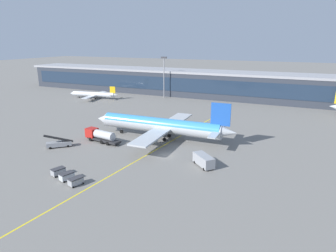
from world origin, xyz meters
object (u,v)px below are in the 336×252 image
Objects in this scene: baggage_cart_2 at (76,181)px; main_airliner at (161,125)px; belt_loader at (59,143)px; baggage_cart_1 at (67,176)px; baggage_cart_0 at (58,171)px; commuter_jet_far at (94,94)px; lavatory_truck at (203,160)px; fuel_tanker at (101,135)px.

main_airliner is at bearing 84.75° from baggage_cart_2.
baggage_cart_1 is (14.81, -13.58, -0.21)m from belt_loader.
baggage_cart_0 and baggage_cart_2 have the same top height.
commuter_jet_far reaches higher than baggage_cart_0.
lavatory_truck is 30.12m from baggage_cart_0.
main_airliner is 16.43m from fuel_tanker.
main_airliner is 6.96× the size of belt_loader.
lavatory_truck is (29.96, -4.12, -0.32)m from fuel_tanker.
baggage_cart_0 is 0.12× the size of commuter_jet_far.
main_airliner is 21.05m from lavatory_truck.
main_airliner is at bearing 73.00° from baggage_cart_0.
main_airliner is 31.05m from baggage_cart_1.
commuter_jet_far is (-53.81, 40.24, -1.79)m from main_airliner.
commuter_jet_far is at bearing 142.77° from lavatory_truck.
fuel_tanker is 10.59m from belt_loader.
lavatory_truck is 28.18m from baggage_cart_1.
main_airliner is at bearing 33.27° from fuel_tanker.
commuter_jet_far reaches higher than baggage_cart_1.
fuel_tanker is (-13.63, -8.94, -2.06)m from main_airliner.
baggage_cart_1 is (-22.26, -17.27, -0.64)m from lavatory_truck.
belt_loader is at bearing 137.48° from baggage_cart_1.
baggage_cart_0 is at bearing -107.00° from main_airliner.
fuel_tanker is at bearing 115.69° from baggage_cart_2.
lavatory_truck is at bearing 37.81° from baggage_cart_1.
commuter_jet_far reaches higher than baggage_cart_2.
baggage_cart_0 is at bearing 162.52° from baggage_cart_2.
lavatory_truck is 88.10m from commuter_jet_far.
commuter_jet_far is (-40.18, 49.18, 0.28)m from fuel_tanker.
belt_loader reaches higher than baggage_cart_1.
baggage_cart_2 is at bearing -95.25° from main_airliner.
belt_loader reaches higher than lavatory_truck.
fuel_tanker reaches higher than baggage_cart_2.
baggage_cart_2 is (-19.21, -18.23, -0.64)m from lavatory_truck.
main_airliner reaches higher than baggage_cart_1.
baggage_cart_0 is 1.00× the size of baggage_cart_2.
belt_loader reaches higher than fuel_tanker.
lavatory_truck is at bearing 5.68° from belt_loader.
baggage_cart_1 is at bearing 162.52° from baggage_cart_2.
baggage_cart_1 is at bearing -142.19° from lavatory_truck.
lavatory_truck is 1.95× the size of baggage_cart_1.
baggage_cart_0 is at bearing -57.22° from commuter_jet_far.
main_airliner is 3.75× the size of fuel_tanker.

